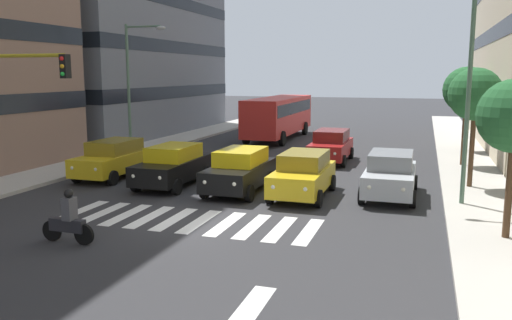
{
  "coord_description": "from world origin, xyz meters",
  "views": [
    {
      "loc": [
        -7.19,
        15.06,
        4.73
      ],
      "look_at": [
        -0.55,
        -5.67,
        1.13
      ],
      "focal_mm": 36.82,
      "sensor_mm": 36.0,
      "label": 1
    }
  ],
  "objects_px": {
    "car_row2_0": "(331,146)",
    "street_tree_1": "(475,95)",
    "car_1": "(303,174)",
    "car_4": "(114,158)",
    "car_2": "(240,170)",
    "street_tree_2": "(467,90)",
    "car_0": "(390,174)",
    "car_3": "(173,165)",
    "bus_behind_traffic": "(279,113)",
    "traffic_light_gantry": "(0,105)",
    "street_lamp_left": "(454,71)",
    "street_tree_3": "(469,88)",
    "street_lamp_right": "(134,77)",
    "motorcycle_with_rider": "(68,221)"
  },
  "relations": [
    {
      "from": "car_row2_0",
      "to": "street_tree_1",
      "type": "distance_m",
      "value": 8.88
    },
    {
      "from": "car_1",
      "to": "car_4",
      "type": "bearing_deg",
      "value": -6.46
    },
    {
      "from": "car_2",
      "to": "street_tree_2",
      "type": "xyz_separation_m",
      "value": [
        -8.9,
        -8.63,
        3.02
      ]
    },
    {
      "from": "car_0",
      "to": "street_tree_2",
      "type": "bearing_deg",
      "value": -111.85
    },
    {
      "from": "car_3",
      "to": "bus_behind_traffic",
      "type": "relative_size",
      "value": 0.42
    },
    {
      "from": "car_0",
      "to": "traffic_light_gantry",
      "type": "distance_m",
      "value": 14.27
    },
    {
      "from": "car_2",
      "to": "car_row2_0",
      "type": "distance_m",
      "value": 8.62
    },
    {
      "from": "car_3",
      "to": "car_1",
      "type": "bearing_deg",
      "value": 177.59
    },
    {
      "from": "car_3",
      "to": "street_tree_2",
      "type": "relative_size",
      "value": 0.9
    },
    {
      "from": "car_4",
      "to": "bus_behind_traffic",
      "type": "height_order",
      "value": "bus_behind_traffic"
    },
    {
      "from": "car_1",
      "to": "street_lamp_left",
      "type": "distance_m",
      "value": 6.55
    },
    {
      "from": "bus_behind_traffic",
      "to": "street_lamp_left",
      "type": "height_order",
      "value": "street_lamp_left"
    },
    {
      "from": "street_tree_2",
      "to": "car_2",
      "type": "bearing_deg",
      "value": 44.11
    },
    {
      "from": "car_0",
      "to": "traffic_light_gantry",
      "type": "xyz_separation_m",
      "value": [
        12.55,
        6.18,
        2.79
      ]
    },
    {
      "from": "traffic_light_gantry",
      "to": "street_lamp_left",
      "type": "distance_m",
      "value": 15.56
    },
    {
      "from": "car_4",
      "to": "street_lamp_left",
      "type": "relative_size",
      "value": 0.58
    },
    {
      "from": "car_row2_0",
      "to": "street_tree_2",
      "type": "height_order",
      "value": "street_tree_2"
    },
    {
      "from": "car_0",
      "to": "car_row2_0",
      "type": "bearing_deg",
      "value": -64.25
    },
    {
      "from": "bus_behind_traffic",
      "to": "car_3",
      "type": "bearing_deg",
      "value": 90.0
    },
    {
      "from": "bus_behind_traffic",
      "to": "street_tree_1",
      "type": "relative_size",
      "value": 2.18
    },
    {
      "from": "car_1",
      "to": "street_tree_3",
      "type": "height_order",
      "value": "street_tree_3"
    },
    {
      "from": "car_0",
      "to": "car_1",
      "type": "xyz_separation_m",
      "value": [
        3.21,
        0.96,
        0.0
      ]
    },
    {
      "from": "car_0",
      "to": "street_tree_2",
      "type": "distance_m",
      "value": 8.81
    },
    {
      "from": "bus_behind_traffic",
      "to": "street_lamp_left",
      "type": "relative_size",
      "value": 1.38
    },
    {
      "from": "car_4",
      "to": "street_lamp_right",
      "type": "xyz_separation_m",
      "value": [
        2.01,
        -5.44,
        3.64
      ]
    },
    {
      "from": "car_row2_0",
      "to": "car_3",
      "type": "bearing_deg",
      "value": 56.52
    },
    {
      "from": "motorcycle_with_rider",
      "to": "street_tree_2",
      "type": "relative_size",
      "value": 0.35
    },
    {
      "from": "car_row2_0",
      "to": "street_lamp_left",
      "type": "bearing_deg",
      "value": 124.12
    },
    {
      "from": "car_2",
      "to": "car_0",
      "type": "bearing_deg",
      "value": -170.81
    },
    {
      "from": "street_tree_1",
      "to": "street_tree_3",
      "type": "xyz_separation_m",
      "value": [
        -0.57,
        -10.95,
        -0.02
      ]
    },
    {
      "from": "car_2",
      "to": "street_lamp_right",
      "type": "height_order",
      "value": "street_lamp_right"
    },
    {
      "from": "car_3",
      "to": "car_4",
      "type": "height_order",
      "value": "same"
    },
    {
      "from": "street_tree_2",
      "to": "street_lamp_right",
      "type": "bearing_deg",
      "value": 7.16
    },
    {
      "from": "street_tree_3",
      "to": "car_4",
      "type": "bearing_deg",
      "value": 39.52
    },
    {
      "from": "street_lamp_right",
      "to": "car_4",
      "type": "bearing_deg",
      "value": 110.3
    },
    {
      "from": "car_3",
      "to": "car_row2_0",
      "type": "bearing_deg",
      "value": -123.48
    },
    {
      "from": "car_1",
      "to": "car_row2_0",
      "type": "height_order",
      "value": "same"
    },
    {
      "from": "motorcycle_with_rider",
      "to": "street_lamp_right",
      "type": "height_order",
      "value": "street_lamp_right"
    },
    {
      "from": "bus_behind_traffic",
      "to": "car_0",
      "type": "bearing_deg",
      "value": 118.68
    },
    {
      "from": "car_0",
      "to": "motorcycle_with_rider",
      "type": "bearing_deg",
      "value": 46.03
    },
    {
      "from": "motorcycle_with_rider",
      "to": "street_lamp_left",
      "type": "distance_m",
      "value": 13.48
    },
    {
      "from": "car_1",
      "to": "bus_behind_traffic",
      "type": "height_order",
      "value": "bus_behind_traffic"
    },
    {
      "from": "car_3",
      "to": "street_lamp_right",
      "type": "distance_m",
      "value": 9.01
    },
    {
      "from": "bus_behind_traffic",
      "to": "street_lamp_right",
      "type": "distance_m",
      "value": 12.36
    },
    {
      "from": "motorcycle_with_rider",
      "to": "car_row2_0",
      "type": "bearing_deg",
      "value": -106.4
    },
    {
      "from": "car_1",
      "to": "street_tree_1",
      "type": "xyz_separation_m",
      "value": [
        -6.25,
        -3.21,
        2.99
      ]
    },
    {
      "from": "car_0",
      "to": "car_row2_0",
      "type": "xyz_separation_m",
      "value": [
        3.56,
        -7.37,
        0.0
      ]
    },
    {
      "from": "motorcycle_with_rider",
      "to": "car_1",
      "type": "bearing_deg",
      "value": -123.58
    },
    {
      "from": "car_1",
      "to": "car_row2_0",
      "type": "relative_size",
      "value": 1.0
    },
    {
      "from": "street_tree_1",
      "to": "street_tree_2",
      "type": "distance_m",
      "value": 5.44
    }
  ]
}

